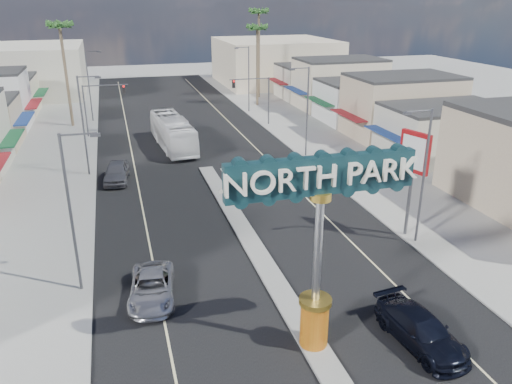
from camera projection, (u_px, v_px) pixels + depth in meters
ground at (204, 165)px, 48.44m from camera, size 160.00×160.00×0.00m
road at (204, 165)px, 48.44m from camera, size 20.00×120.00×0.01m
median_island at (247, 235)px, 34.10m from camera, size 1.30×30.00×0.16m
sidewalk_left at (50, 178)px, 44.80m from camera, size 8.00×120.00×0.12m
sidewalk_right at (336, 153)px, 52.04m from camera, size 8.00×120.00×0.12m
storefront_row_right at (366, 97)px, 65.17m from camera, size 12.00×42.00×6.00m
backdrop_far_left at (20, 71)px, 81.55m from camera, size 20.00×20.00×8.00m
backdrop_far_right at (275, 62)px, 92.91m from camera, size 20.00×20.00×8.00m
gateway_sign at (319, 232)px, 21.22m from camera, size 8.20×1.50×9.15m
traffic_signal_left at (101, 100)px, 57.03m from camera, size 5.09×0.45×6.00m
traffic_signal_right at (255, 92)px, 61.77m from camera, size 5.09×0.45×6.00m
streetlight_l_near at (73, 207)px, 26.01m from camera, size 2.03×0.22×9.00m
streetlight_l_mid at (85, 121)px, 43.90m from camera, size 2.03×0.22×9.00m
streetlight_l_far at (90, 83)px, 63.57m from camera, size 2.03×0.22×9.00m
streetlight_r_near at (422, 171)px, 31.40m from camera, size 2.03×0.22×9.00m
streetlight_r_mid at (306, 107)px, 49.29m from camera, size 2.03×0.22×9.00m
streetlight_r_far at (248, 76)px, 68.96m from camera, size 2.03×0.22×9.00m
palm_left_far at (60, 31)px, 58.77m from camera, size 2.60×2.60×13.10m
palm_right_mid at (257, 32)px, 71.18m from camera, size 2.60×2.60×12.10m
palm_right_far at (259, 17)px, 76.41m from camera, size 2.60×2.60×14.10m
suv_left at (152, 287)px, 26.82m from camera, size 2.98×5.35×1.41m
suv_right at (421, 330)px, 23.29m from camera, size 2.71×5.49×1.53m
car_parked_left at (117, 172)px, 43.99m from camera, size 2.63×5.27×1.73m
city_bus at (173, 132)px, 53.67m from camera, size 3.74×12.23×3.36m
bank_pylon_sign at (414, 158)px, 32.25m from camera, size 0.95×2.22×7.16m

